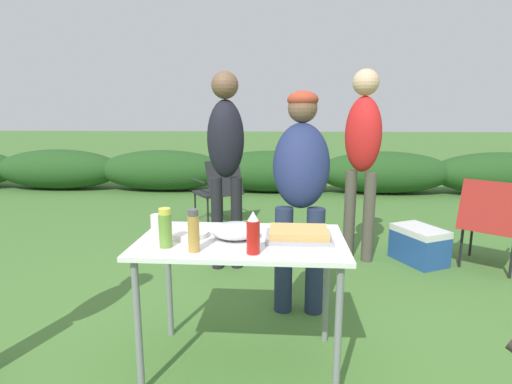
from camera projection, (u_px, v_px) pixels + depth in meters
name	position (u px, v px, depth m)	size (l,w,h in m)	color
ground_plane	(242.00, 363.00, 2.28)	(60.00, 60.00, 0.00)	#477533
shrub_hedge	(271.00, 171.00, 7.22)	(14.40, 0.90, 0.74)	#234C1E
folding_table	(242.00, 253.00, 2.15)	(1.10, 0.64, 0.74)	white
food_tray	(299.00, 234.00, 2.13)	(0.35, 0.27, 0.06)	#9E9EA3
plate_stack	(189.00, 234.00, 2.17)	(0.21, 0.21, 0.03)	white
mixing_bowl	(236.00, 230.00, 2.15)	(0.26, 0.26, 0.08)	silver
paper_cup_stack	(158.00, 226.00, 2.14)	(0.08, 0.08, 0.13)	white
spice_jar	(194.00, 231.00, 1.92)	(0.06, 0.06, 0.21)	#B2893D
ketchup_bottle	(253.00, 234.00, 1.89)	(0.06, 0.06, 0.21)	red
relish_jar	(165.00, 228.00, 1.99)	(0.07, 0.07, 0.20)	olive
standing_person_in_olive_jacket	(301.00, 178.00, 2.80)	(0.42, 0.52, 1.56)	#232D4C
standing_person_in_dark_puffer	(226.00, 150.00, 3.49)	(0.36, 0.28, 1.75)	black
standing_person_with_beanie	(363.00, 146.00, 3.70)	(0.42, 0.38, 1.80)	#4C473D
camp_chair_green_behind_table	(491.00, 220.00, 3.55)	(0.72, 0.75, 0.83)	maroon
camp_chair_near_hedge	(219.00, 188.00, 5.09)	(0.72, 0.75, 0.83)	#232328
cooler_box	(419.00, 245.00, 3.80)	(0.50, 0.57, 0.34)	#234C93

